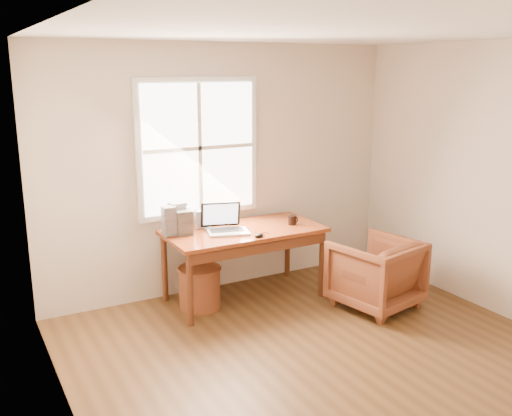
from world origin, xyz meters
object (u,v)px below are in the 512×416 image
Objects in this scene: coffee_mug at (292,220)px; laptop at (228,219)px; cd_stack_a at (177,217)px; desk at (244,231)px; wicker_stool at (200,288)px; armchair at (375,273)px.

laptop is at bearing 167.40° from coffee_mug.
desk is at bearing -20.58° from cd_stack_a.
desk reaches higher than wicker_stool.
desk is 0.26m from laptop.
cd_stack_a is (-0.62, 0.23, 0.17)m from desk.
desk is 2.08× the size of armchair.
laptop is 0.73m from coffee_mug.
coffee_mug is 0.32× the size of cd_stack_a.
desk reaches higher than armchair.
armchair is 1.57m from laptop.
laptop reaches higher than coffee_mug.
armchair is 7.93× the size of coffee_mug.
desk is 0.72m from wicker_stool.
armchair is 2.06m from cd_stack_a.
coffee_mug reaches higher than armchair.
desk is 3.90× the size of wicker_stool.
desk is 5.35× the size of cd_stack_a.
cd_stack_a reaches higher than laptop.
cd_stack_a is (-0.12, 0.23, 0.69)m from wicker_stool.
armchair is at bearing -37.34° from desk.
laptop is at bearing -34.29° from cd_stack_a.
coffee_mug is (-0.54, 0.72, 0.45)m from armchair.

